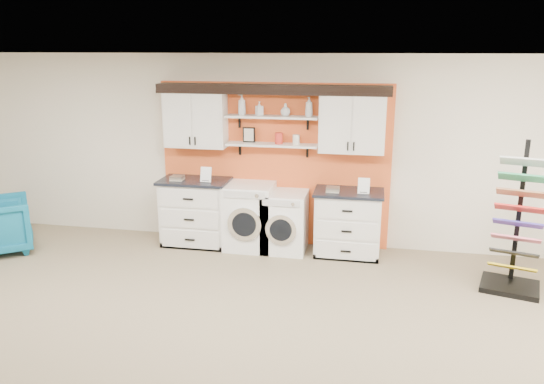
% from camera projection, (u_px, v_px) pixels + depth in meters
% --- Properties ---
extents(ceiling, '(10.00, 10.00, 0.00)m').
position_uv_depth(ceiling, '(167.00, 60.00, 3.67)').
color(ceiling, white).
rests_on(ceiling, wall_back).
extents(wall_back, '(10.00, 0.00, 10.00)m').
position_uv_depth(wall_back, '(275.00, 151.00, 7.82)').
color(wall_back, silver).
rests_on(wall_back, floor).
extents(accent_panel, '(3.40, 0.07, 2.40)m').
position_uv_depth(accent_panel, '(274.00, 165.00, 7.84)').
color(accent_panel, '#E25A26').
rests_on(accent_panel, wall_back).
extents(upper_cabinet_left, '(0.90, 0.35, 0.84)m').
position_uv_depth(upper_cabinet_left, '(196.00, 118.00, 7.71)').
color(upper_cabinet_left, white).
rests_on(upper_cabinet_left, wall_back).
extents(upper_cabinet_right, '(0.90, 0.35, 0.84)m').
position_uv_depth(upper_cabinet_right, '(352.00, 122.00, 7.29)').
color(upper_cabinet_right, white).
rests_on(upper_cabinet_right, wall_back).
extents(shelf_lower, '(1.32, 0.28, 0.03)m').
position_uv_depth(shelf_lower, '(272.00, 145.00, 7.60)').
color(shelf_lower, white).
rests_on(shelf_lower, wall_back).
extents(shelf_upper, '(1.32, 0.28, 0.03)m').
position_uv_depth(shelf_upper, '(272.00, 117.00, 7.49)').
color(shelf_upper, white).
rests_on(shelf_upper, wall_back).
extents(crown_molding, '(3.30, 0.41, 0.13)m').
position_uv_depth(crown_molding, '(272.00, 88.00, 7.40)').
color(crown_molding, black).
rests_on(crown_molding, wall_back).
extents(picture_frame, '(0.18, 0.02, 0.22)m').
position_uv_depth(picture_frame, '(249.00, 135.00, 7.68)').
color(picture_frame, black).
rests_on(picture_frame, shelf_lower).
extents(canister_red, '(0.11, 0.11, 0.16)m').
position_uv_depth(canister_red, '(279.00, 138.00, 7.56)').
color(canister_red, red).
rests_on(canister_red, shelf_lower).
extents(canister_cream, '(0.10, 0.10, 0.14)m').
position_uv_depth(canister_cream, '(296.00, 140.00, 7.51)').
color(canister_cream, silver).
rests_on(canister_cream, shelf_lower).
extents(base_cabinet_left, '(1.02, 0.66, 1.00)m').
position_uv_depth(base_cabinet_left, '(196.00, 212.00, 7.93)').
color(base_cabinet_left, white).
rests_on(base_cabinet_left, floor).
extents(base_cabinet_right, '(0.96, 0.66, 0.94)m').
position_uv_depth(base_cabinet_right, '(348.00, 223.00, 7.52)').
color(base_cabinet_right, white).
rests_on(base_cabinet_right, floor).
extents(washer, '(0.69, 0.71, 0.97)m').
position_uv_depth(washer, '(250.00, 216.00, 7.78)').
color(washer, white).
rests_on(washer, floor).
extents(dryer, '(0.62, 0.71, 0.87)m').
position_uv_depth(dryer, '(285.00, 221.00, 7.69)').
color(dryer, white).
rests_on(dryer, floor).
extents(sample_rack, '(0.79, 0.71, 1.83)m').
position_uv_depth(sample_rack, '(515.00, 245.00, 6.42)').
color(sample_rack, black).
rests_on(sample_rack, floor).
extents(soap_bottle_a, '(0.15, 0.15, 0.29)m').
position_uv_depth(soap_bottle_a, '(242.00, 105.00, 7.53)').
color(soap_bottle_a, silver).
rests_on(soap_bottle_a, shelf_upper).
extents(soap_bottle_b, '(0.13, 0.13, 0.20)m').
position_uv_depth(soap_bottle_b, '(259.00, 108.00, 7.50)').
color(soap_bottle_b, silver).
rests_on(soap_bottle_b, shelf_upper).
extents(soap_bottle_c, '(0.17, 0.17, 0.18)m').
position_uv_depth(soap_bottle_c, '(285.00, 110.00, 7.43)').
color(soap_bottle_c, silver).
rests_on(soap_bottle_c, shelf_upper).
extents(soap_bottle_d, '(0.14, 0.14, 0.28)m').
position_uv_depth(soap_bottle_d, '(309.00, 107.00, 7.36)').
color(soap_bottle_d, silver).
rests_on(soap_bottle_d, shelf_upper).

